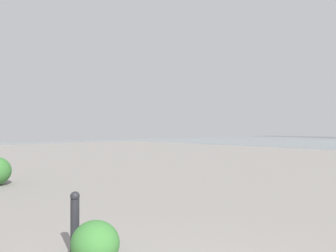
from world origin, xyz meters
name	(u,v)px	position (x,y,z in m)	size (l,w,h in m)	color
bollard_near	(75,221)	(2.49, -0.87, 0.45)	(0.13, 0.13, 0.86)	#232328
shrub_round	(95,243)	(1.98, -0.90, 0.28)	(0.66, 0.59, 0.56)	#387533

